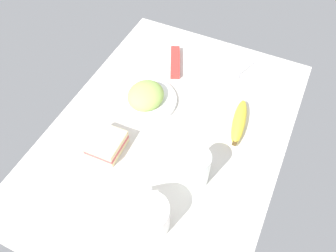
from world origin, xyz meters
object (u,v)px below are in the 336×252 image
(sandwich_main, at_px, (106,144))
(banana, at_px, (239,121))
(glass_of_milk, at_px, (196,169))
(spoon, at_px, (239,74))
(plate_of_food, at_px, (146,97))
(coffee_mug_black, at_px, (149,216))
(snack_bar, at_px, (175,62))

(sandwich_main, height_order, banana, sandwich_main)
(sandwich_main, distance_m, glass_of_milk, 0.26)
(sandwich_main, height_order, spoon, sandwich_main)
(plate_of_food, xyz_separation_m, glass_of_milk, (-0.18, -0.24, 0.03))
(spoon, bearing_deg, glass_of_milk, -177.63)
(spoon, bearing_deg, plate_of_food, 136.79)
(glass_of_milk, bearing_deg, banana, -12.03)
(coffee_mug_black, distance_m, sandwich_main, 0.25)
(plate_of_food, relative_size, banana, 1.12)
(coffee_mug_black, distance_m, snack_bar, 0.56)
(plate_of_food, bearing_deg, spoon, -43.21)
(banana, bearing_deg, plate_of_food, 96.40)
(snack_bar, bearing_deg, banana, -144.13)
(glass_of_milk, bearing_deg, snack_bar, 31.37)
(coffee_mug_black, distance_m, banana, 0.39)
(sandwich_main, bearing_deg, plate_of_food, -4.88)
(coffee_mug_black, bearing_deg, glass_of_milk, -18.00)
(plate_of_food, bearing_deg, coffee_mug_black, -151.12)
(banana, height_order, snack_bar, banana)
(sandwich_main, distance_m, spoon, 0.50)
(coffee_mug_black, xyz_separation_m, sandwich_main, (0.14, 0.20, -0.02))
(spoon, bearing_deg, snack_bar, 102.21)
(plate_of_food, height_order, banana, plate_of_food)
(sandwich_main, xyz_separation_m, banana, (0.23, -0.30, -0.00))
(plate_of_food, distance_m, coffee_mug_black, 0.39)
(glass_of_milk, bearing_deg, spoon, 2.37)
(glass_of_milk, height_order, spoon, glass_of_milk)
(coffee_mug_black, relative_size, glass_of_milk, 1.04)
(plate_of_food, bearing_deg, snack_bar, -3.28)
(sandwich_main, height_order, snack_bar, sandwich_main)
(spoon, relative_size, snack_bar, 0.79)
(coffee_mug_black, bearing_deg, spoon, -3.33)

